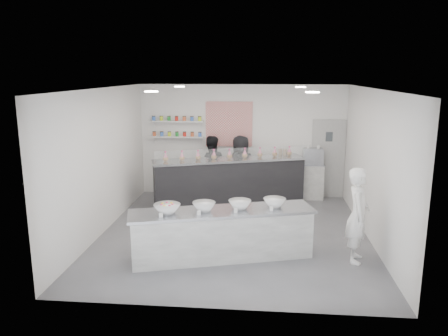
% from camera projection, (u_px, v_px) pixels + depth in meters
% --- Properties ---
extents(floor, '(6.00, 6.00, 0.00)m').
position_uv_depth(floor, '(234.00, 233.00, 9.17)').
color(floor, '#515156').
rests_on(floor, ground).
extents(ceiling, '(6.00, 6.00, 0.00)m').
position_uv_depth(ceiling, '(235.00, 89.00, 8.52)').
color(ceiling, white).
rests_on(ceiling, floor).
extents(back_wall, '(5.50, 0.00, 5.50)m').
position_uv_depth(back_wall, '(242.00, 141.00, 11.76)').
color(back_wall, white).
rests_on(back_wall, floor).
extents(left_wall, '(0.00, 6.00, 6.00)m').
position_uv_depth(left_wall, '(103.00, 161.00, 9.09)').
color(left_wall, white).
rests_on(left_wall, floor).
extents(right_wall, '(0.00, 6.00, 6.00)m').
position_uv_depth(right_wall, '(373.00, 166.00, 8.59)').
color(right_wall, white).
rests_on(right_wall, floor).
extents(back_door, '(0.88, 0.04, 2.10)m').
position_uv_depth(back_door, '(328.00, 159.00, 11.62)').
color(back_door, '#9F9E9C').
rests_on(back_door, floor).
extents(pattern_panel, '(1.25, 0.03, 1.20)m').
position_uv_depth(pattern_panel, '(229.00, 124.00, 11.67)').
color(pattern_panel, red).
rests_on(pattern_panel, back_wall).
extents(jar_shelf_lower, '(1.45, 0.22, 0.04)m').
position_uv_depth(jar_shelf_lower, '(177.00, 137.00, 11.80)').
color(jar_shelf_lower, silver).
rests_on(jar_shelf_lower, back_wall).
extents(jar_shelf_upper, '(1.45, 0.22, 0.04)m').
position_uv_depth(jar_shelf_upper, '(177.00, 121.00, 11.71)').
color(jar_shelf_upper, silver).
rests_on(jar_shelf_upper, back_wall).
extents(preserve_jars, '(1.45, 0.10, 0.56)m').
position_uv_depth(preserve_jars, '(177.00, 127.00, 11.72)').
color(preserve_jars, '#CC5A2F').
rests_on(preserve_jars, jar_shelf_lower).
extents(downlight_0, '(0.24, 0.24, 0.02)m').
position_uv_depth(downlight_0, '(151.00, 92.00, 7.68)').
color(downlight_0, white).
rests_on(downlight_0, ceiling).
extents(downlight_1, '(0.24, 0.24, 0.02)m').
position_uv_depth(downlight_1, '(312.00, 92.00, 7.42)').
color(downlight_1, white).
rests_on(downlight_1, ceiling).
extents(downlight_2, '(0.24, 0.24, 0.02)m').
position_uv_depth(downlight_2, '(180.00, 87.00, 10.21)').
color(downlight_2, white).
rests_on(downlight_2, ceiling).
extents(downlight_3, '(0.24, 0.24, 0.02)m').
position_uv_depth(downlight_3, '(301.00, 87.00, 9.95)').
color(downlight_3, white).
rests_on(downlight_3, ceiling).
extents(prep_counter, '(3.39, 1.63, 0.90)m').
position_uv_depth(prep_counter, '(222.00, 234.00, 7.89)').
color(prep_counter, '#9D9D98').
rests_on(prep_counter, floor).
extents(back_bar, '(3.86, 1.90, 1.19)m').
position_uv_depth(back_bar, '(229.00, 182.00, 11.07)').
color(back_bar, black).
rests_on(back_bar, floor).
extents(sneeze_guard, '(3.59, 1.23, 0.32)m').
position_uv_depth(sneeze_guard, '(233.00, 155.00, 10.59)').
color(sneeze_guard, white).
rests_on(sneeze_guard, back_bar).
extents(espresso_ledge, '(1.28, 0.41, 0.95)m').
position_uv_depth(espresso_ledge, '(299.00, 181.00, 11.63)').
color(espresso_ledge, '#9D9D98').
rests_on(espresso_ledge, floor).
extents(espresso_machine, '(0.52, 0.36, 0.40)m').
position_uv_depth(espresso_machine, '(313.00, 156.00, 11.45)').
color(espresso_machine, '#93969E').
rests_on(espresso_machine, espresso_ledge).
extents(cup_stacks, '(0.24, 0.24, 0.37)m').
position_uv_depth(cup_stacks, '(282.00, 156.00, 11.53)').
color(cup_stacks, '#977B62').
rests_on(cup_stacks, espresso_ledge).
extents(prep_bowls, '(2.41, 1.14, 0.16)m').
position_uv_depth(prep_bowls, '(222.00, 206.00, 7.78)').
color(prep_bowls, white).
rests_on(prep_bowls, prep_counter).
extents(label_cards, '(2.01, 0.04, 0.07)m').
position_uv_depth(label_cards, '(211.00, 217.00, 7.31)').
color(label_cards, white).
rests_on(label_cards, prep_counter).
extents(cookie_bags, '(3.20, 1.20, 0.25)m').
position_uv_depth(cookie_bags, '(230.00, 154.00, 10.92)').
color(cookie_bags, '#E26390').
rests_on(cookie_bags, back_bar).
extents(woman_prep, '(0.52, 0.69, 1.71)m').
position_uv_depth(woman_prep, '(358.00, 215.00, 7.67)').
color(woman_prep, white).
rests_on(woman_prep, floor).
extents(staff_left, '(0.92, 0.78, 1.68)m').
position_uv_depth(staff_left, '(211.00, 167.00, 11.59)').
color(staff_left, black).
rests_on(staff_left, floor).
extents(staff_right, '(0.98, 0.83, 1.71)m').
position_uv_depth(staff_right, '(241.00, 168.00, 11.45)').
color(staff_right, black).
rests_on(staff_right, floor).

